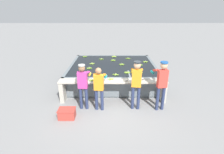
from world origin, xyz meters
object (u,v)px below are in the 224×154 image
(banana_bunch_ledge_0, at_px, (110,79))
(banana_bunch_ledge_1, at_px, (91,80))
(banana_bunch_floating_8, at_px, (91,64))
(crate, at_px, (66,114))
(banana_bunch_floating_2, at_px, (121,64))
(banana_bunch_floating_10, at_px, (113,56))
(worker_0, at_px, (82,83))
(banana_bunch_floating_11, at_px, (145,62))
(worker_1, at_px, (98,85))
(knife_1, at_px, (143,80))
(knife_0, at_px, (128,81))
(banana_bunch_floating_9, at_px, (115,75))
(banana_bunch_floating_3, at_px, (127,58))
(banana_bunch_floating_7, at_px, (126,72))
(banana_bunch_floating_4, at_px, (112,60))
(banana_bunch_floating_5, at_px, (101,59))
(banana_bunch_floating_0, at_px, (139,65))
(worker_3, at_px, (161,81))
(banana_bunch_floating_6, at_px, (88,68))
(banana_bunch_floating_1, at_px, (84,56))
(worker_2, at_px, (136,80))

(banana_bunch_ledge_0, xyz_separation_m, banana_bunch_ledge_1, (-0.72, -0.10, 0.00))
(banana_bunch_floating_8, xyz_separation_m, crate, (-0.50, -3.26, -0.70))
(banana_bunch_floating_2, bearing_deg, banana_bunch_floating_8, 174.79)
(banana_bunch_floating_2, relative_size, banana_bunch_floating_10, 1.00)
(worker_0, xyz_separation_m, banana_bunch_floating_11, (2.67, 2.96, -0.13))
(worker_1, distance_m, knife_1, 1.77)
(worker_0, relative_size, knife_0, 4.67)
(worker_1, distance_m, banana_bunch_floating_9, 1.32)
(banana_bunch_floating_3, relative_size, banana_bunch_floating_7, 1.01)
(banana_bunch_floating_3, relative_size, banana_bunch_ledge_0, 1.02)
(banana_bunch_floating_4, bearing_deg, banana_bunch_floating_9, -87.62)
(banana_bunch_floating_5, xyz_separation_m, banana_bunch_ledge_1, (-0.20, -2.92, 0.00))
(worker_0, height_order, banana_bunch_floating_0, worker_0)
(banana_bunch_floating_9, bearing_deg, banana_bunch_floating_4, 92.38)
(worker_0, xyz_separation_m, banana_bunch_floating_8, (0.03, 2.64, -0.13))
(worker_3, bearing_deg, banana_bunch_floating_8, 134.18)
(banana_bunch_ledge_0, bearing_deg, knife_1, -1.69)
(worker_1, bearing_deg, banana_bunch_floating_7, 53.37)
(worker_3, xyz_separation_m, banana_bunch_floating_0, (-0.36, 2.51, -0.22))
(banana_bunch_floating_8, distance_m, banana_bunch_floating_11, 2.66)
(banana_bunch_floating_6, relative_size, banana_bunch_ledge_1, 1.02)
(banana_bunch_floating_10, bearing_deg, worker_3, -68.92)
(banana_bunch_floating_9, bearing_deg, knife_0, -54.36)
(banana_bunch_floating_5, bearing_deg, worker_0, -97.08)
(worker_1, height_order, knife_1, worker_1)
(banana_bunch_ledge_1, bearing_deg, banana_bunch_floating_9, 32.71)
(banana_bunch_ledge_1, relative_size, knife_1, 0.81)
(banana_bunch_ledge_1, bearing_deg, banana_bunch_floating_5, 85.99)
(knife_1, bearing_deg, banana_bunch_floating_9, 153.64)
(banana_bunch_floating_2, bearing_deg, banana_bunch_floating_3, 70.10)
(knife_0, bearing_deg, crate, -152.37)
(banana_bunch_floating_0, xyz_separation_m, banana_bunch_floating_8, (-2.28, 0.21, 0.00))
(banana_bunch_floating_1, xyz_separation_m, knife_1, (2.72, -3.39, -0.01))
(banana_bunch_floating_10, bearing_deg, banana_bunch_floating_1, 179.81)
(worker_2, height_order, banana_bunch_ledge_0, worker_2)
(banana_bunch_floating_0, distance_m, banana_bunch_floating_4, 1.49)
(banana_bunch_floating_2, relative_size, banana_bunch_floating_5, 1.00)
(banana_bunch_floating_5, distance_m, knife_0, 3.21)
(banana_bunch_floating_11, bearing_deg, banana_bunch_floating_10, 146.70)
(banana_bunch_floating_1, relative_size, banana_bunch_floating_4, 0.98)
(banana_bunch_floating_11, bearing_deg, worker_0, -132.04)
(banana_bunch_floating_5, relative_size, banana_bunch_floating_6, 1.00)
(banana_bunch_floating_6, bearing_deg, worker_0, -89.14)
(banana_bunch_floating_11, height_order, knife_0, banana_bunch_floating_11)
(banana_bunch_floating_10, height_order, knife_0, banana_bunch_floating_10)
(worker_1, height_order, banana_bunch_floating_7, worker_1)
(worker_0, relative_size, banana_bunch_floating_8, 5.96)
(banana_bunch_floating_6, xyz_separation_m, knife_1, (2.22, -1.34, -0.01))
(banana_bunch_floating_11, distance_m, knife_1, 2.40)
(banana_bunch_floating_4, relative_size, banana_bunch_floating_6, 1.00)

